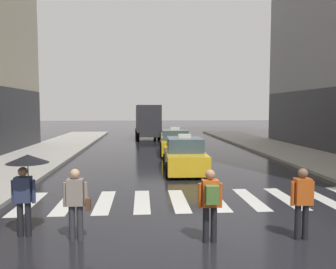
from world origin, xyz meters
TOP-DOWN VIEW (x-y plane):
  - ground_plane at (0.00, 0.00)m, footprint 160.00×160.00m
  - crosswalk_markings at (0.00, 3.00)m, footprint 11.30×2.80m
  - taxi_lead at (0.23, 8.18)m, footprint 2.02×4.58m
  - taxi_second at (0.37, 14.31)m, footprint 2.08×4.61m
  - box_truck at (-1.25, 25.80)m, footprint 2.52×7.62m
  - pedestrian_with_umbrella at (-4.47, 0.17)m, footprint 0.96×0.96m
  - pedestrian_with_backpack at (-0.28, -0.54)m, footprint 0.55×0.43m
  - pedestrian_with_handbag at (-3.28, -0.17)m, footprint 0.60×0.24m
  - pedestrian_plain_coat at (1.84, -0.50)m, footprint 0.55×0.24m

SIDE VIEW (x-z plane):
  - ground_plane at x=0.00m, z-range 0.00..0.00m
  - crosswalk_markings at x=0.00m, z-range 0.00..0.01m
  - taxi_lead at x=0.23m, z-range -0.18..1.63m
  - taxi_second at x=0.37m, z-range -0.18..1.63m
  - pedestrian_with_handbag at x=-3.28m, z-range 0.11..1.76m
  - pedestrian_plain_coat at x=1.84m, z-range 0.11..1.76m
  - pedestrian_with_backpack at x=-0.28m, z-range 0.15..1.80m
  - pedestrian_with_umbrella at x=-4.47m, z-range 0.55..2.49m
  - box_truck at x=-1.25m, z-range 0.18..3.53m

